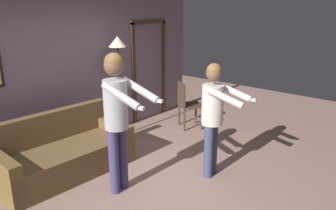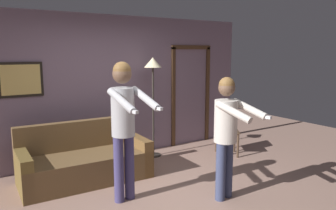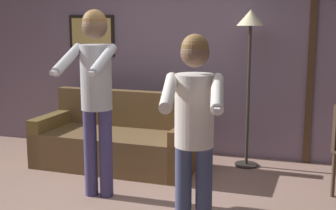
% 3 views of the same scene
% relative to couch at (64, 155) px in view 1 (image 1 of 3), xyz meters
% --- Properties ---
extents(ground_plane, '(12.00, 12.00, 0.00)m').
position_rel_couch_xyz_m(ground_plane, '(0.56, -1.21, -0.28)').
color(ground_plane, '#A17C6D').
extents(back_wall_assembly, '(6.40, 0.10, 2.60)m').
position_rel_couch_xyz_m(back_wall_assembly, '(0.58, 0.84, 1.02)').
color(back_wall_assembly, slate).
rests_on(back_wall_assembly, ground_plane).
extents(couch, '(1.93, 0.91, 0.87)m').
position_rel_couch_xyz_m(couch, '(0.00, 0.00, 0.00)').
color(couch, brown).
rests_on(couch, ground_plane).
extents(torchiere_lamp, '(0.32, 0.32, 1.85)m').
position_rel_couch_xyz_m(torchiere_lamp, '(1.48, 0.45, 1.25)').
color(torchiere_lamp, '#332D28').
rests_on(torchiere_lamp, ground_plane).
extents(person_standing_left, '(0.48, 0.76, 1.83)m').
position_rel_couch_xyz_m(person_standing_left, '(0.21, -0.98, 0.85)').
color(person_standing_left, '#433D70').
rests_on(person_standing_left, ground_plane).
extents(person_standing_right, '(0.52, 0.66, 1.63)m').
position_rel_couch_xyz_m(person_standing_right, '(1.35, -1.66, 0.70)').
color(person_standing_right, '#3D466A').
rests_on(person_standing_right, ground_plane).
extents(dining_chair_distant, '(0.58, 0.58, 0.93)m').
position_rel_couch_xyz_m(dining_chair_distant, '(2.62, -0.21, 0.25)').
color(dining_chair_distant, '#4C3828').
rests_on(dining_chair_distant, ground_plane).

